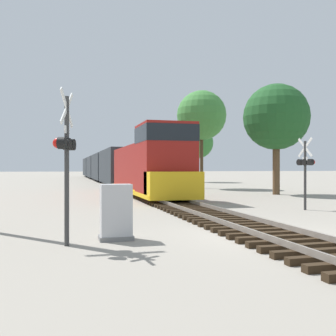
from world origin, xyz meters
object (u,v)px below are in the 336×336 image
object	(u,v)px
tree_mid_background	(202,116)
tree_deep_background	(198,143)
tree_far_right	(276,117)
crossing_signal_near	(66,151)
crossing_signal_far	(306,165)
relay_cabinet	(116,212)
freight_train	(105,167)

from	to	relation	value
tree_mid_background	tree_deep_background	world-z (taller)	tree_mid_background
tree_far_right	tree_mid_background	xyz separation A→B (m)	(-2.40, 9.66, 1.30)
crossing_signal_near	tree_mid_background	size ratio (longest dim) A/B	0.42
crossing_signal_far	crossing_signal_near	bearing A→B (deg)	109.40
tree_far_right	tree_mid_background	bearing A→B (deg)	103.94
tree_deep_background	relay_cabinet	bearing A→B (deg)	-112.16
freight_train	tree_deep_background	world-z (taller)	tree_deep_background
crossing_signal_near	crossing_signal_far	bearing A→B (deg)	137.50
crossing_signal_far	tree_mid_background	distance (m)	20.25
tree_far_right	relay_cabinet	bearing A→B (deg)	-132.25
freight_train	tree_far_right	size ratio (longest dim) A/B	8.96
crossing_signal_near	crossing_signal_far	distance (m)	12.49
tree_mid_background	tree_deep_background	xyz separation A→B (m)	(5.10, 15.79, -1.59)
crossing_signal_far	relay_cabinet	size ratio (longest dim) A/B	2.22
crossing_signal_near	crossing_signal_far	xyz separation A→B (m)	(11.00, 5.89, -0.31)
crossing_signal_near	relay_cabinet	bearing A→B (deg)	129.68
freight_train	relay_cabinet	bearing A→B (deg)	-95.42
crossing_signal_near	tree_far_right	size ratio (longest dim) A/B	0.48
freight_train	tree_deep_background	bearing A→B (deg)	-19.73
freight_train	tree_deep_background	xyz separation A→B (m)	(12.31, -4.41, 3.39)
freight_train	crossing_signal_far	world-z (taller)	freight_train
freight_train	tree_mid_background	xyz separation A→B (m)	(7.20, -20.21, 4.98)
freight_train	tree_mid_background	size ratio (longest dim) A/B	7.80
crossing_signal_far	tree_mid_background	size ratio (longest dim) A/B	0.36
freight_train	crossing_signal_far	distance (m)	40.13
relay_cabinet	tree_far_right	world-z (taller)	tree_far_right
crossing_signal_far	relay_cabinet	world-z (taller)	crossing_signal_far
tree_far_right	freight_train	bearing A→B (deg)	107.82
freight_train	tree_far_right	distance (m)	31.59
crossing_signal_near	tree_deep_background	world-z (taller)	tree_deep_background
relay_cabinet	freight_train	bearing A→B (deg)	84.58
freight_train	tree_far_right	world-z (taller)	tree_far_right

